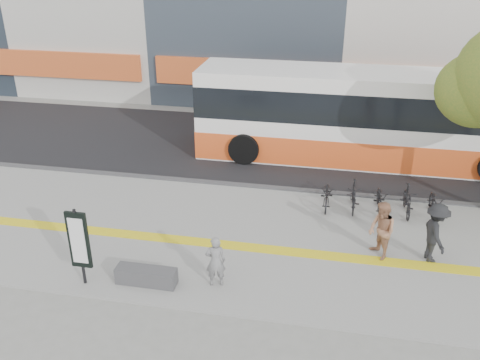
% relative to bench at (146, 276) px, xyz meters
% --- Properties ---
extents(ground, '(120.00, 120.00, 0.00)m').
position_rel_bench_xyz_m(ground, '(2.60, 1.20, -0.30)').
color(ground, slate).
rests_on(ground, ground).
extents(sidewalk, '(40.00, 7.00, 0.08)m').
position_rel_bench_xyz_m(sidewalk, '(2.60, 2.70, -0.27)').
color(sidewalk, slate).
rests_on(sidewalk, ground).
extents(tactile_strip, '(40.00, 0.45, 0.01)m').
position_rel_bench_xyz_m(tactile_strip, '(2.60, 2.20, -0.22)').
color(tactile_strip, yellow).
rests_on(tactile_strip, sidewalk).
extents(street, '(40.00, 8.00, 0.06)m').
position_rel_bench_xyz_m(street, '(2.60, 10.20, -0.28)').
color(street, black).
rests_on(street, ground).
extents(curb, '(40.00, 0.25, 0.14)m').
position_rel_bench_xyz_m(curb, '(2.60, 6.20, -0.23)').
color(curb, '#3C3C3F').
rests_on(curb, ground).
extents(bench, '(1.60, 0.45, 0.45)m').
position_rel_bench_xyz_m(bench, '(0.00, 0.00, 0.00)').
color(bench, '#3C3C3F').
rests_on(bench, sidewalk).
extents(signboard, '(0.55, 0.10, 2.20)m').
position_rel_bench_xyz_m(signboard, '(-1.60, -0.31, 1.06)').
color(signboard, black).
rests_on(signboard, sidewalk).
extents(bus, '(13.41, 3.18, 3.57)m').
position_rel_bench_xyz_m(bus, '(5.72, 9.70, 1.43)').
color(bus, white).
rests_on(bus, street).
extents(bicycle_row, '(4.03, 1.65, 0.96)m').
position_rel_bench_xyz_m(bicycle_row, '(6.18, 5.20, 0.22)').
color(bicycle_row, black).
rests_on(bicycle_row, sidewalk).
extents(seated_woman, '(0.60, 0.47, 1.44)m').
position_rel_bench_xyz_m(seated_woman, '(1.80, 0.30, 0.49)').
color(seated_woman, black).
rests_on(seated_woman, sidewalk).
extents(pedestrian_tan, '(0.96, 1.03, 1.70)m').
position_rel_bench_xyz_m(pedestrian_tan, '(6.04, 2.45, 0.62)').
color(pedestrian_tan, '#A57354').
rests_on(pedestrian_tan, sidewalk).
extents(pedestrian_dark, '(0.88, 1.25, 1.76)m').
position_rel_bench_xyz_m(pedestrian_dark, '(7.48, 2.56, 0.66)').
color(pedestrian_dark, black).
rests_on(pedestrian_dark, sidewalk).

